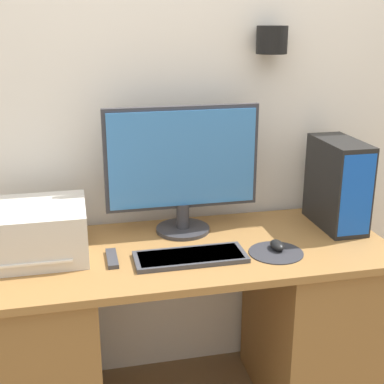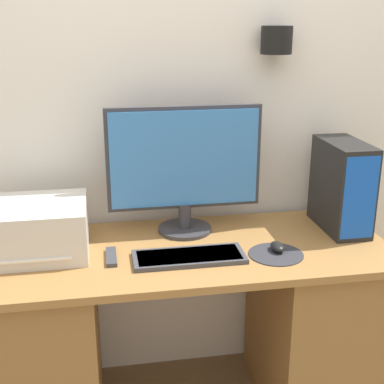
# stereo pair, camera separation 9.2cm
# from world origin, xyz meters

# --- Properties ---
(wall_back) EXTENTS (6.40, 0.18, 2.70)m
(wall_back) POSITION_xyz_m (0.00, 0.72, 1.35)
(wall_back) COLOR white
(wall_back) RESTS_ON ground_plane
(desk) EXTENTS (1.67, 0.67, 0.79)m
(desk) POSITION_xyz_m (0.00, 0.33, 0.41)
(desk) COLOR olive
(desk) RESTS_ON ground_plane
(monitor) EXTENTS (0.65, 0.23, 0.54)m
(monitor) POSITION_xyz_m (0.03, 0.52, 1.08)
(monitor) COLOR #333338
(monitor) RESTS_ON desk
(keyboard) EXTENTS (0.43, 0.17, 0.02)m
(keyboard) POSITION_xyz_m (0.01, 0.23, 0.80)
(keyboard) COLOR #3D3D42
(keyboard) RESTS_ON desk
(mousepad) EXTENTS (0.22, 0.22, 0.00)m
(mousepad) POSITION_xyz_m (0.35, 0.21, 0.79)
(mousepad) COLOR #2D2D33
(mousepad) RESTS_ON desk
(mouse) EXTENTS (0.05, 0.09, 0.03)m
(mouse) POSITION_xyz_m (0.36, 0.24, 0.81)
(mouse) COLOR black
(mouse) RESTS_ON mousepad
(computer_tower) EXTENTS (0.16, 0.34, 0.39)m
(computer_tower) POSITION_xyz_m (0.71, 0.43, 0.98)
(computer_tower) COLOR black
(computer_tower) RESTS_ON desk
(printer) EXTENTS (0.39, 0.35, 0.20)m
(printer) POSITION_xyz_m (-0.57, 0.40, 0.89)
(printer) COLOR beige
(printer) RESTS_ON desk
(remote_control) EXTENTS (0.04, 0.16, 0.02)m
(remote_control) POSITION_xyz_m (-0.29, 0.29, 0.80)
(remote_control) COLOR #38383D
(remote_control) RESTS_ON desk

